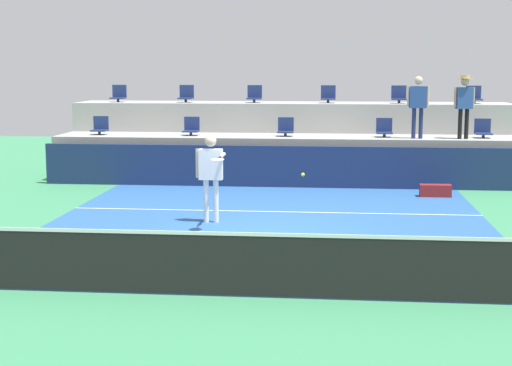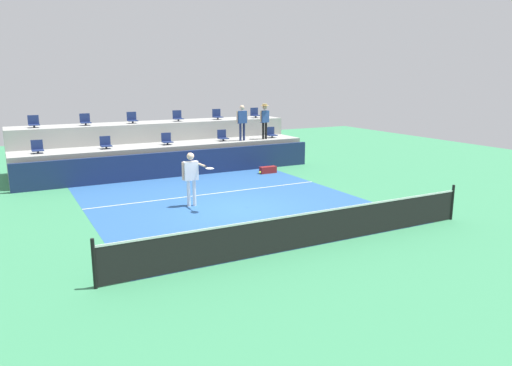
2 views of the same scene
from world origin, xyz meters
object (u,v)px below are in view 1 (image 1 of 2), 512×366
(stadium_chair_upper_far_right, at_px, (474,96))
(tennis_ball, at_px, (303,175))
(stadium_chair_upper_mid_right, at_px, (328,96))
(equipment_bag, at_px, (435,191))
(stadium_chair_upper_far_left, at_px, (119,95))
(stadium_chair_lower_far_right, at_px, (483,130))
(stadium_chair_lower_far_left, at_px, (100,127))
(stadium_chair_upper_mid_left, at_px, (254,95))
(stadium_chair_lower_center, at_px, (286,128))
(spectator_in_grey, at_px, (418,101))
(stadium_chair_lower_left, at_px, (191,128))
(spectator_with_hat, at_px, (464,100))
(stadium_chair_lower_right, at_px, (384,129))
(stadium_chair_upper_left, at_px, (186,95))
(tennis_player, at_px, (211,169))
(stadium_chair_upper_right, at_px, (399,96))

(stadium_chair_upper_far_right, distance_m, tennis_ball, 10.29)
(stadium_chair_upper_mid_right, height_order, equipment_bag, stadium_chair_upper_mid_right)
(stadium_chair_upper_far_left, bearing_deg, stadium_chair_lower_far_right, -9.60)
(stadium_chair_lower_far_left, distance_m, stadium_chair_upper_mid_left, 4.70)
(stadium_chair_lower_center, distance_m, stadium_chair_lower_far_right, 5.38)
(stadium_chair_upper_mid_right, bearing_deg, stadium_chair_upper_mid_left, 180.00)
(spectator_in_grey, bearing_deg, stadium_chair_lower_left, 176.48)
(stadium_chair_upper_mid_left, xyz_separation_m, equipment_bag, (4.91, -4.20, -2.16))
(equipment_bag, bearing_deg, stadium_chair_lower_center, 148.02)
(spectator_with_hat, bearing_deg, tennis_ball, -120.05)
(tennis_ball, bearing_deg, stadium_chair_upper_mid_right, 87.62)
(stadium_chair_lower_center, height_order, stadium_chair_lower_far_right, same)
(stadium_chair_lower_right, height_order, stadium_chair_upper_mid_right, stadium_chair_upper_mid_right)
(stadium_chair_lower_center, height_order, tennis_ball, stadium_chair_lower_center)
(stadium_chair_upper_far_left, bearing_deg, stadium_chair_lower_right, -12.71)
(stadium_chair_upper_far_left, relative_size, stadium_chair_upper_left, 1.00)
(stadium_chair_upper_far_left, distance_m, stadium_chair_upper_left, 2.10)
(stadium_chair_lower_left, height_order, stadium_chair_upper_mid_left, stadium_chair_upper_mid_left)
(stadium_chair_upper_left, distance_m, tennis_ball, 9.99)
(stadium_chair_lower_far_left, bearing_deg, tennis_ball, -50.21)
(tennis_ball, bearing_deg, stadium_chair_lower_center, 96.08)
(spectator_in_grey, bearing_deg, stadium_chair_upper_far_left, 166.11)
(stadium_chair_upper_far_left, xyz_separation_m, stadium_chair_upper_mid_left, (4.19, 0.00, 0.00))
(stadium_chair_lower_left, relative_size, stadium_chair_upper_left, 1.00)
(stadium_chair_upper_mid_right, xyz_separation_m, stadium_chair_upper_far_right, (4.26, 0.00, 0.00))
(stadium_chair_lower_left, distance_m, equipment_bag, 7.07)
(stadium_chair_upper_mid_left, bearing_deg, stadium_chair_lower_center, -59.49)
(stadium_chair_lower_center, bearing_deg, stadium_chair_lower_far_right, 0.00)
(stadium_chair_upper_mid_left, relative_size, stadium_chair_upper_far_right, 1.00)
(stadium_chair_lower_right, xyz_separation_m, tennis_player, (-3.86, -6.13, -0.35))
(stadium_chair_lower_right, height_order, stadium_chair_upper_mid_left, stadium_chair_upper_mid_left)
(spectator_in_grey, bearing_deg, spectator_with_hat, 0.00)
(stadium_chair_lower_right, distance_m, spectator_with_hat, 2.26)
(stadium_chair_lower_right, bearing_deg, stadium_chair_lower_left, 180.00)
(stadium_chair_upper_far_right, xyz_separation_m, spectator_with_hat, (-0.63, -2.18, -0.03))
(stadium_chair_lower_far_right, bearing_deg, tennis_player, -136.77)
(stadium_chair_upper_far_left, xyz_separation_m, spectator_in_grey, (8.83, -2.18, -0.06))
(tennis_ball, bearing_deg, stadium_chair_upper_right, 74.85)
(spectator_in_grey, bearing_deg, stadium_chair_upper_left, 162.01)
(tennis_player, bearing_deg, stadium_chair_lower_far_right, 43.23)
(stadium_chair_upper_mid_left, distance_m, stadium_chair_upper_mid_right, 2.22)
(stadium_chair_lower_left, relative_size, equipment_bag, 0.68)
(stadium_chair_lower_far_left, xyz_separation_m, stadium_chair_upper_far_right, (10.74, 1.80, 0.85))
(stadium_chair_upper_left, relative_size, tennis_player, 0.29)
(stadium_chair_upper_left, relative_size, stadium_chair_upper_far_right, 1.00)
(equipment_bag, bearing_deg, tennis_player, -143.24)
(stadium_chair_upper_mid_left, xyz_separation_m, stadium_chair_upper_mid_right, (2.22, 0.00, 0.00))
(stadium_chair_lower_far_right, height_order, tennis_ball, stadium_chair_lower_far_right)
(tennis_player, xyz_separation_m, equipment_bag, (4.99, 3.73, -0.97))
(stadium_chair_upper_mid_right, height_order, tennis_ball, stadium_chair_upper_mid_right)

